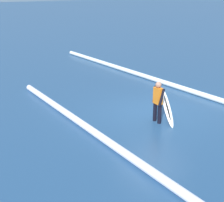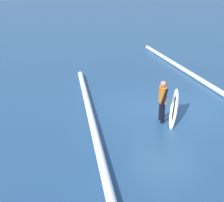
# 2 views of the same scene
# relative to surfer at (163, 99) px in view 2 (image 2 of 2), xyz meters

# --- Properties ---
(ground_plane) EXTENTS (181.81, 181.81, 0.00)m
(ground_plane) POSITION_rel_surfer_xyz_m (0.85, -0.50, -0.85)
(ground_plane) COLOR navy
(surfer) EXTENTS (0.52, 0.25, 1.52)m
(surfer) POSITION_rel_surfer_xyz_m (0.00, 0.00, 0.00)
(surfer) COLOR black
(surfer) RESTS_ON ground_plane
(surfboard) EXTENTS (1.51, 0.85, 1.02)m
(surfboard) POSITION_rel_surfer_xyz_m (-0.02, -0.43, -0.36)
(surfboard) COLOR white
(surfboard) RESTS_ON ground_plane
(wave_crest_foreground) EXTENTS (22.08, 1.76, 0.23)m
(wave_crest_foreground) POSITION_rel_surfer_xyz_m (2.18, -3.45, -0.73)
(wave_crest_foreground) COLOR white
(wave_crest_foreground) RESTS_ON ground_plane
(wave_crest_midground) EXTENTS (15.00, 0.66, 0.24)m
(wave_crest_midground) POSITION_rel_surfer_xyz_m (-1.20, 2.47, -0.73)
(wave_crest_midground) COLOR white
(wave_crest_midground) RESTS_ON ground_plane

